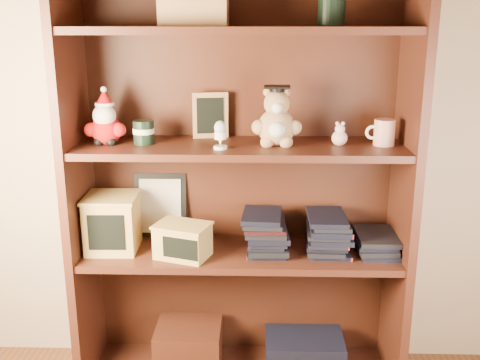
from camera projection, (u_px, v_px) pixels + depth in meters
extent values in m
cube|color=#C2AD8C|center=(197.00, 54.00, 2.08)|extent=(3.00, 0.04, 2.50)
cube|color=#411D12|center=(78.00, 184.00, 2.02)|extent=(0.03, 0.35, 1.60)
cube|color=#411D12|center=(405.00, 187.00, 1.99)|extent=(0.03, 0.35, 1.60)
cube|color=#3C1B10|center=(241.00, 173.00, 2.16)|extent=(1.20, 0.02, 1.60)
cube|color=#411D12|center=(240.00, 30.00, 1.86)|extent=(1.14, 0.33, 0.02)
cube|color=#3C1B10|center=(189.00, 347.00, 2.19)|extent=(0.25, 0.22, 0.18)
cube|color=black|center=(304.00, 353.00, 2.19)|extent=(0.30, 0.20, 0.14)
cube|color=#9E7547|center=(194.00, 7.00, 1.84)|extent=(0.22, 0.18, 0.12)
cylinder|color=black|center=(332.00, 9.00, 1.83)|extent=(0.09, 0.09, 0.11)
cube|color=#411D12|center=(240.00, 253.00, 2.08)|extent=(1.14, 0.33, 0.02)
cube|color=#411D12|center=(240.00, 148.00, 1.97)|extent=(1.14, 0.33, 0.02)
sphere|color=#A50F0F|center=(106.00, 130.00, 1.96)|extent=(0.11, 0.11, 0.11)
sphere|color=#A50F0F|center=(91.00, 130.00, 1.95)|extent=(0.05, 0.05, 0.05)
sphere|color=#A50F0F|center=(119.00, 130.00, 1.95)|extent=(0.05, 0.05, 0.05)
sphere|color=black|center=(99.00, 142.00, 1.95)|extent=(0.04, 0.04, 0.04)
sphere|color=black|center=(111.00, 142.00, 1.95)|extent=(0.04, 0.04, 0.04)
sphere|color=white|center=(104.00, 116.00, 1.94)|extent=(0.08, 0.08, 0.08)
sphere|color=#D8B293|center=(105.00, 110.00, 1.95)|extent=(0.06, 0.06, 0.06)
cone|color=#A50F0F|center=(104.00, 97.00, 1.93)|extent=(0.06, 0.06, 0.05)
sphere|color=white|center=(104.00, 89.00, 1.93)|extent=(0.02, 0.02, 0.02)
cylinder|color=white|center=(105.00, 104.00, 1.94)|extent=(0.07, 0.07, 0.01)
cylinder|color=black|center=(144.00, 132.00, 1.96)|extent=(0.07, 0.07, 0.08)
cylinder|color=beige|center=(144.00, 131.00, 1.96)|extent=(0.07, 0.07, 0.02)
cube|color=#9E7547|center=(210.00, 115.00, 2.06)|extent=(0.13, 0.04, 0.17)
cube|color=black|center=(210.00, 116.00, 2.05)|extent=(0.10, 0.02, 0.13)
cube|color=#9E7547|center=(211.00, 132.00, 2.10)|extent=(0.07, 0.07, 0.01)
cylinder|color=white|center=(220.00, 147.00, 1.89)|extent=(0.05, 0.05, 0.01)
cone|color=white|center=(220.00, 141.00, 1.89)|extent=(0.02, 0.02, 0.03)
cylinder|color=white|center=(220.00, 136.00, 1.88)|extent=(0.04, 0.04, 0.02)
ellipsoid|color=#AFBCD4|center=(220.00, 128.00, 1.88)|extent=(0.04, 0.04, 0.05)
sphere|color=tan|center=(276.00, 128.00, 1.95)|extent=(0.13, 0.13, 0.13)
sphere|color=white|center=(277.00, 130.00, 1.89)|extent=(0.06, 0.06, 0.06)
sphere|color=tan|center=(259.00, 127.00, 1.93)|extent=(0.05, 0.05, 0.05)
sphere|color=tan|center=(294.00, 127.00, 1.92)|extent=(0.05, 0.05, 0.05)
sphere|color=tan|center=(267.00, 142.00, 1.92)|extent=(0.05, 0.05, 0.05)
sphere|color=tan|center=(286.00, 142.00, 1.92)|extent=(0.05, 0.05, 0.05)
sphere|color=tan|center=(277.00, 103.00, 1.92)|extent=(0.09, 0.09, 0.09)
sphere|color=white|center=(277.00, 108.00, 1.89)|extent=(0.04, 0.04, 0.04)
sphere|color=tan|center=(267.00, 92.00, 1.92)|extent=(0.03, 0.03, 0.03)
sphere|color=tan|center=(286.00, 92.00, 1.92)|extent=(0.03, 0.03, 0.03)
cylinder|color=black|center=(277.00, 90.00, 1.91)|extent=(0.04, 0.04, 0.02)
cube|color=black|center=(277.00, 87.00, 1.91)|extent=(0.09, 0.09, 0.01)
cylinder|color=#A50F0F|center=(290.00, 91.00, 1.89)|extent=(0.00, 0.04, 0.03)
sphere|color=beige|center=(339.00, 138.00, 1.95)|extent=(0.05, 0.05, 0.05)
sphere|color=beige|center=(340.00, 129.00, 1.94)|extent=(0.04, 0.04, 0.04)
sphere|color=beige|center=(337.00, 123.00, 1.94)|extent=(0.01, 0.01, 0.01)
sphere|color=beige|center=(343.00, 123.00, 1.93)|extent=(0.01, 0.01, 0.01)
cylinder|color=silver|center=(384.00, 132.00, 1.94)|extent=(0.07, 0.07, 0.09)
torus|color=white|center=(372.00, 132.00, 1.94)|extent=(0.05, 0.01, 0.05)
cube|color=black|center=(161.00, 205.00, 2.18)|extent=(0.20, 0.05, 0.25)
cube|color=beige|center=(160.00, 206.00, 2.17)|extent=(0.16, 0.03, 0.21)
cube|color=tan|center=(113.00, 224.00, 2.06)|extent=(0.18, 0.18, 0.20)
cube|color=black|center=(106.00, 233.00, 1.97)|extent=(0.13, 0.01, 0.13)
cube|color=tan|center=(111.00, 197.00, 2.03)|extent=(0.19, 0.19, 0.01)
cube|color=tan|center=(183.00, 241.00, 2.00)|extent=(0.21, 0.18, 0.12)
cube|color=black|center=(180.00, 249.00, 1.94)|extent=(0.13, 0.05, 0.08)
cube|color=tan|center=(182.00, 225.00, 1.98)|extent=(0.22, 0.19, 0.01)
cube|color=black|center=(264.00, 248.00, 2.07)|extent=(0.14, 0.20, 0.02)
cube|color=black|center=(265.00, 244.00, 2.07)|extent=(0.14, 0.20, 0.02)
cube|color=black|center=(265.00, 240.00, 2.06)|extent=(0.14, 0.20, 0.02)
cube|color=black|center=(265.00, 236.00, 2.06)|extent=(0.14, 0.20, 0.02)
cube|color=black|center=(265.00, 232.00, 2.05)|extent=(0.14, 0.20, 0.02)
cube|color=black|center=(265.00, 228.00, 2.05)|extent=(0.14, 0.20, 0.02)
cube|color=black|center=(265.00, 224.00, 2.04)|extent=(0.14, 0.20, 0.02)
cube|color=black|center=(265.00, 220.00, 2.04)|extent=(0.14, 0.20, 0.02)
cube|color=black|center=(265.00, 216.00, 2.03)|extent=(0.14, 0.20, 0.02)
cube|color=black|center=(326.00, 249.00, 2.06)|extent=(0.14, 0.20, 0.02)
cube|color=black|center=(326.00, 245.00, 2.06)|extent=(0.14, 0.20, 0.02)
cube|color=black|center=(327.00, 241.00, 2.05)|extent=(0.14, 0.20, 0.02)
cube|color=black|center=(327.00, 237.00, 2.05)|extent=(0.14, 0.20, 0.02)
cube|color=black|center=(327.00, 233.00, 2.05)|extent=(0.14, 0.20, 0.02)
cube|color=black|center=(327.00, 229.00, 2.04)|extent=(0.14, 0.20, 0.02)
cube|color=black|center=(327.00, 225.00, 2.04)|extent=(0.14, 0.20, 0.02)
cube|color=black|center=(328.00, 220.00, 2.03)|extent=(0.14, 0.20, 0.02)
cube|color=black|center=(328.00, 216.00, 2.03)|extent=(0.14, 0.20, 0.02)
cube|color=black|center=(376.00, 250.00, 2.06)|extent=(0.14, 0.20, 0.02)
cube|color=black|center=(376.00, 246.00, 2.05)|extent=(0.14, 0.20, 0.02)
cube|color=black|center=(377.00, 241.00, 2.05)|extent=(0.14, 0.20, 0.02)
cube|color=black|center=(377.00, 237.00, 2.05)|extent=(0.14, 0.20, 0.02)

